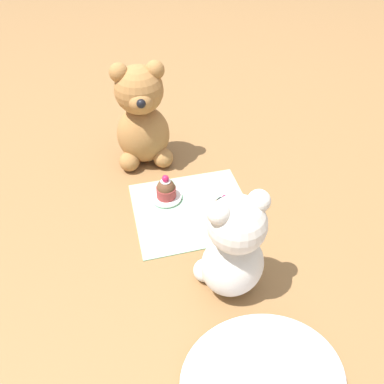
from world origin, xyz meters
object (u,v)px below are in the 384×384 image
Objects in this scene: cupcake_near_cream_bear at (224,211)px; cupcake_near_tan_bear at (166,189)px; teddy_bear_cream at (233,248)px; teddy_bear_tan at (142,118)px; saucer_plate at (167,197)px.

cupcake_near_cream_bear and cupcake_near_tan_bear have the same top height.
teddy_bear_cream reaches higher than cupcake_near_tan_bear.
cupcake_near_tan_bear is (-0.02, 0.17, -0.09)m from teddy_bear_tan.
teddy_bear_cream is at bearing 104.79° from saucer_plate.
saucer_plate is 0.02m from cupcake_near_tan_bear.
cupcake_near_cream_bear is (-0.13, 0.27, -0.10)m from teddy_bear_tan.
cupcake_near_tan_bear is (0.07, -0.26, -0.07)m from teddy_bear_cream.
saucer_plate is at bearing -83.23° from teddy_bear_cream.
cupcake_near_tan_bear is at bearing -78.41° from teddy_bear_tan.
cupcake_near_tan_bear is at bearing -83.23° from teddy_bear_cream.
cupcake_near_cream_bear is at bearing 138.99° from cupcake_near_tan_bear.
cupcake_near_cream_bear is at bearing -59.45° from teddy_bear_tan.
teddy_bear_tan is 0.20m from cupcake_near_tan_bear.
saucer_plate is 1.15× the size of cupcake_near_tan_bear.
teddy_bear_tan is at bearing -63.48° from cupcake_near_cream_bear.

